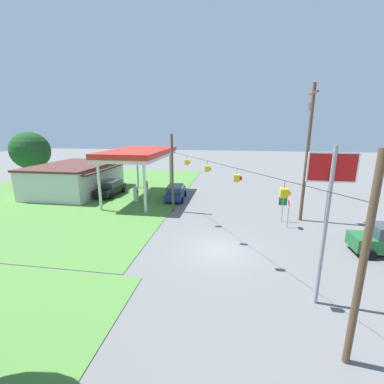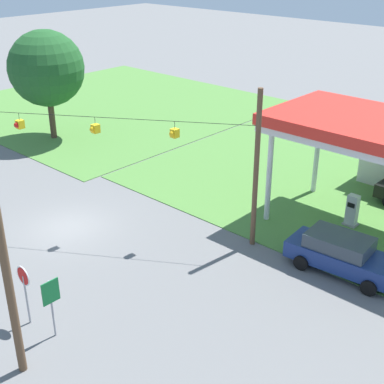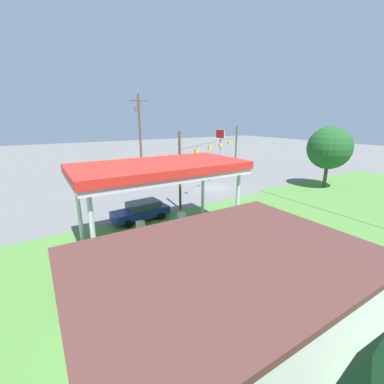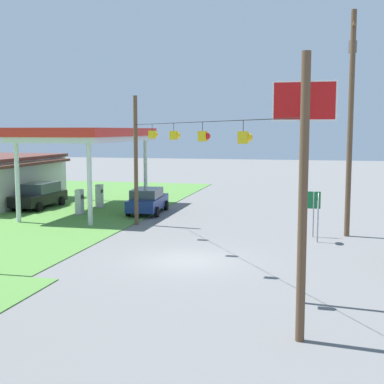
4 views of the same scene
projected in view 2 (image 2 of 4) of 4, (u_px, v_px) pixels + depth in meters
ground_plane at (69, 227)px, 27.14m from camera, size 160.00×160.00×0.00m
grass_verge_opposite_corner at (110, 105)px, 47.63m from camera, size 24.00×24.00×0.04m
fuel_pump_near at (352, 211)px, 26.98m from camera, size 0.71×0.56×1.70m
car_at_pumps_front at (343, 254)px, 23.13m from camera, size 5.07×2.39×1.70m
stop_sign_roadside at (24, 283)px, 19.56m from camera, size 0.80×0.08×2.50m
route_sign at (51, 297)px, 18.92m from camera, size 0.10×0.70×2.40m
signal_span_gantry at (60, 151)px, 25.38m from camera, size 15.96×10.24×7.58m
tree_west_verge at (46, 69)px, 37.51m from camera, size 5.34×5.34×7.81m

